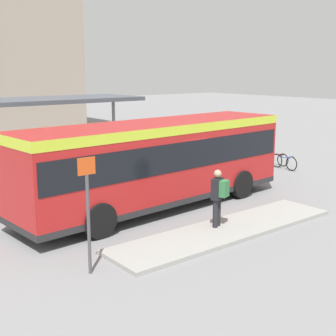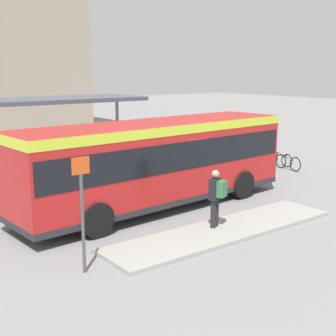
% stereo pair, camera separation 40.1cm
% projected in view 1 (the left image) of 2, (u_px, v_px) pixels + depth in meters
% --- Properties ---
extents(ground_plane, '(120.00, 120.00, 0.00)m').
position_uv_depth(ground_plane, '(157.00, 207.00, 16.40)').
color(ground_plane, gray).
extents(curb_island, '(7.80, 1.80, 0.12)m').
position_uv_depth(curb_island, '(227.00, 230.00, 13.91)').
color(curb_island, '#9E9E99').
rests_on(curb_island, ground_plane).
extents(city_bus, '(10.48, 3.21, 3.00)m').
position_uv_depth(city_bus, '(156.00, 158.00, 16.04)').
color(city_bus, red).
rests_on(city_bus, ground_plane).
extents(pedestrian_waiting, '(0.50, 0.54, 1.74)m').
position_uv_depth(pedestrian_waiting, '(219.00, 194.00, 13.83)').
color(pedestrian_waiting, '#232328').
rests_on(pedestrian_waiting, curb_island).
extents(bicycle_blue, '(0.48, 1.65, 0.71)m').
position_uv_depth(bicycle_blue, '(284.00, 162.00, 22.66)').
color(bicycle_blue, black).
rests_on(bicycle_blue, ground_plane).
extents(bicycle_red, '(0.48, 1.54, 0.66)m').
position_uv_depth(bicycle_red, '(275.00, 159.00, 23.63)').
color(bicycle_red, black).
rests_on(bicycle_red, ground_plane).
extents(bicycle_green, '(0.48, 1.56, 0.67)m').
position_uv_depth(bicycle_green, '(262.00, 156.00, 24.30)').
color(bicycle_green, black).
rests_on(bicycle_green, ground_plane).
extents(station_shelter, '(9.29, 3.40, 3.51)m').
position_uv_depth(station_shelter, '(36.00, 102.00, 20.30)').
color(station_shelter, '#4C515B').
rests_on(station_shelter, ground_plane).
extents(platform_sign, '(0.44, 0.08, 2.80)m').
position_uv_depth(platform_sign, '(88.00, 210.00, 10.78)').
color(platform_sign, '#4C4C51').
rests_on(platform_sign, ground_plane).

